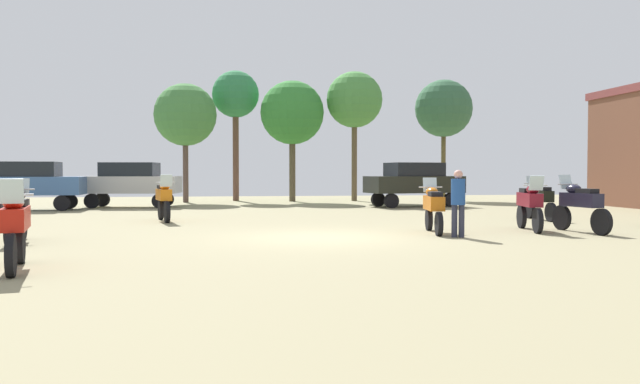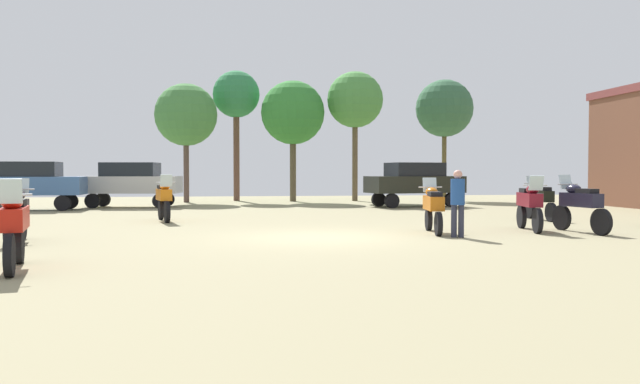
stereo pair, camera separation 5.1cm
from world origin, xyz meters
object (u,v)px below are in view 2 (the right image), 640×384
Objects in this scene: person_1 at (458,198)px; tree_5 at (444,109)px; car_1 at (131,181)px; tree_7 at (355,101)px; motorcycle_11 at (580,204)px; motorcycle_6 at (164,198)px; motorcycle_2 at (16,211)px; motorcycle_5 at (14,225)px; motorcycle_4 at (540,198)px; car_2 at (415,181)px; tree_4 at (293,113)px; motorcycle_10 at (433,206)px; tree_1 at (186,115)px; motorcycle_12 at (530,204)px; tree_6 at (236,96)px; car_3 at (29,182)px.

person_1 is 0.24× the size of tree_5.
car_1 is 0.64× the size of tree_7.
motorcycle_6 is at bearing 146.61° from motorcycle_11.
motorcycle_2 is at bearing 174.20° from motorcycle_11.
motorcycle_5 is 0.97× the size of motorcycle_11.
car_1 is at bearing 147.45° from motorcycle_4.
tree_7 reaches higher than car_2.
motorcycle_2 is 6.39m from motorcycle_6.
motorcycle_4 is 0.33× the size of tree_4.
motorcycle_2 is at bearing -166.34° from motorcycle_10.
motorcycle_2 is 14.23m from car_1.
person_1 is 20.55m from tree_1.
tree_7 reaches higher than car_1.
motorcycle_2 is at bearing -112.77° from tree_4.
car_2 is (10.34, 7.11, 0.43)m from motorcycle_6.
tree_1 reaches higher than person_1.
motorcycle_2 is 0.34× the size of tree_4.
car_1 is 9.69m from tree_4.
person_1 is at bearing 39.42° from motorcycle_12.
car_1 is (-2.36, 8.37, 0.43)m from motorcycle_6.
motorcycle_4 is 4.29m from motorcycle_11.
motorcycle_12 is 2.86m from person_1.
car_1 is at bearing -129.27° from tree_6.
motorcycle_11 reaches higher than motorcycle_2.
motorcycle_6 is at bearing -112.27° from tree_4.
car_1 is at bearing -116.41° from tree_1.
car_2 is 0.67× the size of tree_5.
tree_4 reaches higher than motorcycle_12.
tree_4 reaches higher than car_2.
tree_6 is 1.01× the size of tree_7.
motorcycle_11 is 1.25m from motorcycle_12.
motorcycle_5 is at bearing 68.83° from motorcycle_6.
motorcycle_12 is 0.31× the size of tree_7.
tree_7 is at bearing -8.76° from tree_6.
person_1 is at bearing -168.92° from motorcycle_5.
car_1 is at bearing 126.65° from motorcycle_11.
tree_7 is at bearing 93.77° from motorcycle_10.
car_2 reaches higher than motorcycle_6.
tree_6 reaches higher than motorcycle_4.
car_3 reaches higher than person_1.
motorcycle_12 is at bearing 13.20° from motorcycle_10.
tree_1 is at bearing 114.39° from motorcycle_11.
motorcycle_4 is 18.81m from tree_6.
tree_4 is (-5.85, 18.32, 3.98)m from motorcycle_11.
motorcycle_11 is 21.59m from tree_1.
car_3 is at bearing -138.82° from tree_6.
motorcycle_5 is 0.98× the size of motorcycle_12.
car_2 is at bearing -49.88° from tree_4.
motorcycle_4 is 0.30× the size of tree_6.
motorcycle_2 is at bearing -84.95° from motorcycle_5.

